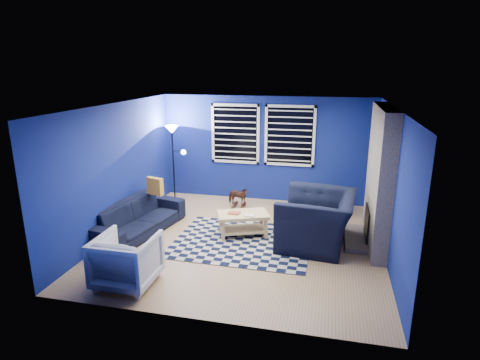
# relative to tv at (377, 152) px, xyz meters

# --- Properties ---
(floor) EXTENTS (5.00, 5.00, 0.00)m
(floor) POSITION_rel_tv_xyz_m (-2.45, -2.00, -1.40)
(floor) COLOR tan
(floor) RESTS_ON ground
(ceiling) EXTENTS (5.00, 5.00, 0.00)m
(ceiling) POSITION_rel_tv_xyz_m (-2.45, -2.00, 1.10)
(ceiling) COLOR white
(ceiling) RESTS_ON wall_back
(wall_back) EXTENTS (5.00, 0.00, 5.00)m
(wall_back) POSITION_rel_tv_xyz_m (-2.45, 0.50, -0.15)
(wall_back) COLOR navy
(wall_back) RESTS_ON floor
(wall_left) EXTENTS (0.00, 5.00, 5.00)m
(wall_left) POSITION_rel_tv_xyz_m (-4.95, -2.00, -0.15)
(wall_left) COLOR navy
(wall_left) RESTS_ON floor
(wall_right) EXTENTS (0.00, 5.00, 5.00)m
(wall_right) POSITION_rel_tv_xyz_m (0.05, -2.00, -0.15)
(wall_right) COLOR navy
(wall_right) RESTS_ON floor
(fireplace) EXTENTS (0.65, 2.00, 2.50)m
(fireplace) POSITION_rel_tv_xyz_m (-0.09, -1.50, -0.20)
(fireplace) COLOR gray
(fireplace) RESTS_ON floor
(window_left) EXTENTS (1.17, 0.06, 1.42)m
(window_left) POSITION_rel_tv_xyz_m (-3.20, 0.46, 0.20)
(window_left) COLOR black
(window_left) RESTS_ON wall_back
(window_right) EXTENTS (1.17, 0.06, 1.42)m
(window_right) POSITION_rel_tv_xyz_m (-1.90, 0.46, 0.20)
(window_right) COLOR black
(window_right) RESTS_ON wall_back
(tv) EXTENTS (0.07, 1.00, 0.58)m
(tv) POSITION_rel_tv_xyz_m (0.00, 0.00, 0.00)
(tv) COLOR black
(tv) RESTS_ON wall_right
(rug) EXTENTS (2.54, 2.05, 0.02)m
(rug) POSITION_rel_tv_xyz_m (-2.45, -2.06, -1.39)
(rug) COLOR black
(rug) RESTS_ON floor
(sofa) EXTENTS (2.29, 1.25, 0.63)m
(sofa) POSITION_rel_tv_xyz_m (-4.55, -2.10, -1.08)
(sofa) COLOR black
(sofa) RESTS_ON floor
(armchair_big) EXTENTS (1.59, 1.42, 0.96)m
(armchair_big) POSITION_rel_tv_xyz_m (-1.12, -1.84, -0.92)
(armchair_big) COLOR black
(armchair_big) RESTS_ON floor
(armchair_bent) EXTENTS (0.85, 0.87, 0.79)m
(armchair_bent) POSITION_rel_tv_xyz_m (-3.81, -3.89, -1.01)
(armchair_bent) COLOR gray
(armchair_bent) RESTS_ON floor
(rocking_horse) EXTENTS (0.35, 0.56, 0.44)m
(rocking_horse) POSITION_rel_tv_xyz_m (-2.96, -0.28, -1.11)
(rocking_horse) COLOR #492E17
(rocking_horse) RESTS_ON floor
(coffee_table) EXTENTS (1.09, 0.86, 0.48)m
(coffee_table) POSITION_rel_tv_xyz_m (-2.52, -1.76, -1.07)
(coffee_table) COLOR #DBB97B
(coffee_table) RESTS_ON rug
(cabinet) EXTENTS (0.64, 0.48, 0.57)m
(cabinet) POSITION_rel_tv_xyz_m (-0.92, -0.07, -1.15)
(cabinet) COLOR #DBB97B
(cabinet) RESTS_ON floor
(floor_lamp) EXTENTS (0.49, 0.30, 1.82)m
(floor_lamp) POSITION_rel_tv_xyz_m (-4.58, -0.05, 0.09)
(floor_lamp) COLOR black
(floor_lamp) RESTS_ON floor
(throw_pillow) EXTENTS (0.39, 0.23, 0.35)m
(throw_pillow) POSITION_rel_tv_xyz_m (-4.40, -1.55, -0.59)
(throw_pillow) COLOR #C8882F
(throw_pillow) RESTS_ON sofa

